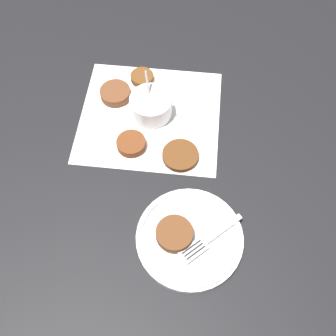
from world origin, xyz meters
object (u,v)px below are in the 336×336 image
object	(u,v)px
sauce_bowl	(151,106)
fork	(205,242)
serving_plate	(190,238)
fritter_on_plate	(174,234)

from	to	relation	value
sauce_bowl	fork	distance (m)	0.35
sauce_bowl	serving_plate	world-z (taller)	sauce_bowl
sauce_bowl	fork	xyz separation A→B (m)	(0.18, -0.30, -0.01)
sauce_bowl	fritter_on_plate	xyz separation A→B (m)	(0.12, -0.30, 0.00)
fritter_on_plate	sauce_bowl	bearing A→B (deg)	111.48
serving_plate	fork	xyz separation A→B (m)	(0.03, -0.01, 0.01)
sauce_bowl	fork	size ratio (longest dim) A/B	0.86
serving_plate	sauce_bowl	bearing A→B (deg)	116.75
sauce_bowl	serving_plate	xyz separation A→B (m)	(0.15, -0.29, -0.02)
fritter_on_plate	serving_plate	bearing A→B (deg)	9.58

